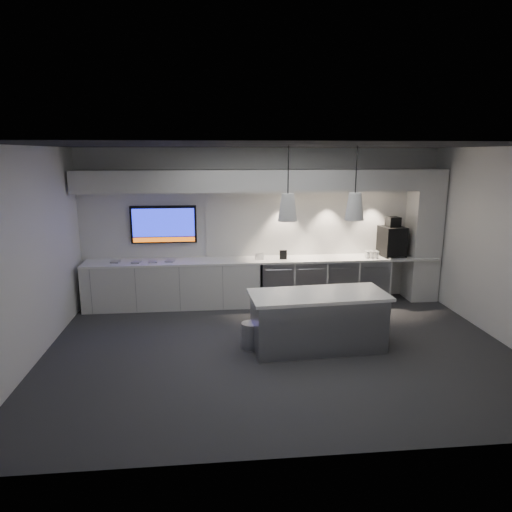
{
  "coord_description": "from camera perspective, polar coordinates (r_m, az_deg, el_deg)",
  "views": [
    {
      "loc": [
        -0.99,
        -6.34,
        2.9
      ],
      "look_at": [
        -0.25,
        1.1,
        1.21
      ],
      "focal_mm": 32.0,
      "sensor_mm": 36.0,
      "label": 1
    }
  ],
  "objects": [
    {
      "name": "pendant_right",
      "position": [
        6.72,
        12.22,
        6.09
      ],
      "size": [
        0.27,
        0.27,
        1.09
      ],
      "color": "silver",
      "rests_on": "ceiling"
    },
    {
      "name": "back_counter",
      "position": [
        8.81,
        0.94,
        -0.49
      ],
      "size": [
        6.8,
        0.65,
        0.04
      ],
      "primitive_type": "cube",
      "color": "white",
      "rests_on": "left_base_cabinets"
    },
    {
      "name": "left_base_cabinets",
      "position": [
        8.9,
        -10.35,
        -3.56
      ],
      "size": [
        3.3,
        0.63,
        0.86
      ],
      "primitive_type": "cube",
      "color": "silver",
      "rests_on": "floor"
    },
    {
      "name": "tray_d",
      "position": [
        8.74,
        -10.72,
        -0.61
      ],
      "size": [
        0.19,
        0.19,
        0.02
      ],
      "primitive_type": "cube",
      "rotation": [
        0.0,
        0.0,
        -0.2
      ],
      "color": "#9C9C9C",
      "rests_on": "back_counter"
    },
    {
      "name": "wall_front",
      "position": [
        4.21,
        8.37,
        -6.82
      ],
      "size": [
        7.0,
        0.0,
        7.0
      ],
      "primitive_type": "plane",
      "rotation": [
        -1.57,
        0.0,
        0.0
      ],
      "color": "white",
      "rests_on": "floor"
    },
    {
      "name": "tray_b",
      "position": [
        8.78,
        -14.72,
        -0.75
      ],
      "size": [
        0.19,
        0.19,
        0.02
      ],
      "primitive_type": "cube",
      "rotation": [
        0.0,
        0.0,
        -0.21
      ],
      "color": "#9C9C9C",
      "rests_on": "back_counter"
    },
    {
      "name": "wall_tv",
      "position": [
        8.94,
        -11.47,
        3.88
      ],
      "size": [
        1.25,
        0.07,
        0.72
      ],
      "color": "black",
      "rests_on": "wall_back"
    },
    {
      "name": "pendant_left",
      "position": [
        6.49,
        3.98,
        6.12
      ],
      "size": [
        0.27,
        0.27,
        1.09
      ],
      "color": "silver",
      "rests_on": "ceiling"
    },
    {
      "name": "fridge_unit_b",
      "position": [
        9.07,
        6.47,
        -3.16
      ],
      "size": [
        0.6,
        0.61,
        0.85
      ],
      "primitive_type": "cube",
      "color": "#93969B",
      "rests_on": "floor"
    },
    {
      "name": "wall_right",
      "position": [
        7.9,
        29.12,
        0.92
      ],
      "size": [
        0.0,
        7.0,
        7.0
      ],
      "primitive_type": "plane",
      "rotation": [
        1.57,
        0.0,
        -1.57
      ],
      "color": "white",
      "rests_on": "floor"
    },
    {
      "name": "backsplash",
      "position": [
        9.19,
        8.21,
        4.18
      ],
      "size": [
        4.6,
        0.03,
        1.3
      ],
      "primitive_type": "cube",
      "color": "silver",
      "rests_on": "wall_back"
    },
    {
      "name": "bin",
      "position": [
        7.02,
        -0.67,
        -9.88
      ],
      "size": [
        0.37,
        0.37,
        0.4
      ],
      "primitive_type": "cylinder",
      "rotation": [
        0.0,
        0.0,
        -0.4
      ],
      "color": "#93969B",
      "rests_on": "floor"
    },
    {
      "name": "island",
      "position": [
        6.99,
        7.73,
        -8.0
      ],
      "size": [
        2.09,
        1.01,
        0.86
      ],
      "rotation": [
        0.0,
        0.0,
        0.07
      ],
      "color": "#93969B",
      "rests_on": "floor"
    },
    {
      "name": "sign_white",
      "position": [
        8.69,
        0.42,
        -0.07
      ],
      "size": [
        0.18,
        0.08,
        0.14
      ],
      "primitive_type": "cube",
      "rotation": [
        0.0,
        0.0,
        0.33
      ],
      "color": "white",
      "rests_on": "back_counter"
    },
    {
      "name": "soffit",
      "position": [
        8.61,
        0.96,
        9.43
      ],
      "size": [
        6.9,
        0.6,
        0.4
      ],
      "primitive_type": "cube",
      "color": "silver",
      "rests_on": "wall_back"
    },
    {
      "name": "fridge_unit_c",
      "position": [
        9.22,
        10.31,
        -3.03
      ],
      "size": [
        0.6,
        0.61,
        0.85
      ],
      "primitive_type": "cube",
      "color": "#93969B",
      "rests_on": "floor"
    },
    {
      "name": "column",
      "position": [
        9.65,
        20.18,
        2.43
      ],
      "size": [
        0.55,
        0.55,
        2.6
      ],
      "primitive_type": "cube",
      "color": "silver",
      "rests_on": "floor"
    },
    {
      "name": "sign_black",
      "position": [
        8.77,
        3.43,
        0.16
      ],
      "size": [
        0.14,
        0.03,
        0.18
      ],
      "primitive_type": "cube",
      "rotation": [
        0.0,
        0.0,
        -0.04
      ],
      "color": "black",
      "rests_on": "back_counter"
    },
    {
      "name": "wall_left",
      "position": [
        6.96,
        -26.65,
        -0.22
      ],
      "size": [
        0.0,
        7.0,
        7.0
      ],
      "primitive_type": "plane",
      "rotation": [
        1.57,
        0.0,
        1.57
      ],
      "color": "white",
      "rests_on": "floor"
    },
    {
      "name": "tray_a",
      "position": [
        8.91,
        -17.18,
        -0.71
      ],
      "size": [
        0.18,
        0.18,
        0.02
      ],
      "primitive_type": "cube",
      "rotation": [
        0.0,
        0.0,
        -0.12
      ],
      "color": "#9C9C9C",
      "rests_on": "back_counter"
    },
    {
      "name": "floor",
      "position": [
        7.05,
        2.99,
        -11.57
      ],
      "size": [
        7.0,
        7.0,
        0.0
      ],
      "primitive_type": "plane",
      "color": "#2F2F32",
      "rests_on": "ground"
    },
    {
      "name": "wall_back",
      "position": [
        9.01,
        0.72,
        3.82
      ],
      "size": [
        7.0,
        0.0,
        7.0
      ],
      "primitive_type": "plane",
      "rotation": [
        1.57,
        0.0,
        0.0
      ],
      "color": "white",
      "rests_on": "floor"
    },
    {
      "name": "coffee_machine",
      "position": [
        9.41,
        16.63,
        1.93
      ],
      "size": [
        0.47,
        0.64,
        0.78
      ],
      "rotation": [
        0.0,
        0.0,
        0.1
      ],
      "color": "black",
      "rests_on": "back_counter"
    },
    {
      "name": "fridge_unit_d",
      "position": [
        9.41,
        14.01,
        -2.88
      ],
      "size": [
        0.6,
        0.61,
        0.85
      ],
      "primitive_type": "cube",
      "color": "#93969B",
      "rests_on": "floor"
    },
    {
      "name": "cup_cluster",
      "position": [
        9.17,
        14.27,
        0.2
      ],
      "size": [
        0.25,
        0.16,
        0.14
      ],
      "primitive_type": null,
      "color": "white",
      "rests_on": "back_counter"
    },
    {
      "name": "fridge_unit_a",
      "position": [
        8.96,
        2.52,
        -3.29
      ],
      "size": [
        0.6,
        0.61,
        0.85
      ],
      "primitive_type": "cube",
      "color": "#93969B",
      "rests_on": "floor"
    },
    {
      "name": "tray_c",
      "position": [
        8.74,
        -12.76,
        -0.7
      ],
      "size": [
        0.17,
        0.17,
        0.02
      ],
      "primitive_type": "cube",
      "rotation": [
        0.0,
        0.0,
        0.09
      ],
      "color": "#9C9C9C",
      "rests_on": "back_counter"
    },
    {
      "name": "ceiling",
      "position": [
        6.42,
        3.31,
        13.63
      ],
      "size": [
        7.0,
        7.0,
        0.0
      ],
      "primitive_type": "plane",
      "rotation": [
        3.14,
        0.0,
        0.0
      ],
      "color": "black",
      "rests_on": "wall_back"
    }
  ]
}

